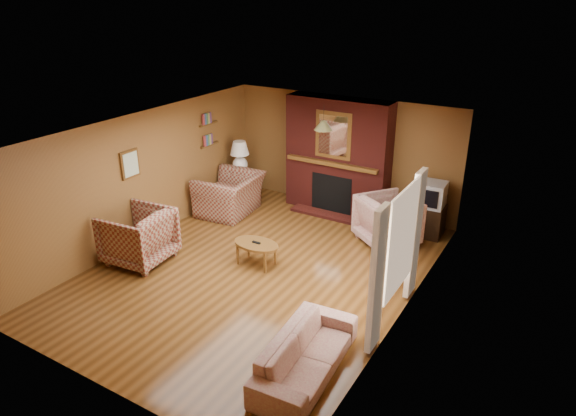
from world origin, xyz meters
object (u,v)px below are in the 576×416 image
Objects in this scene: fireplace at (338,157)px; tv_stand at (428,220)px; coffee_table at (256,246)px; side_table at (241,185)px; plaid_armchair at (138,236)px; floral_sofa at (306,354)px; floral_armchair at (388,220)px; crt_tv at (431,194)px; table_lamp at (240,155)px; plaid_loveseat at (230,194)px.

tv_stand is at bearing -5.15° from fireplace.
side_table reaches higher than coffee_table.
tv_stand is at bearing 50.42° from coffee_table.
plaid_armchair is 0.57× the size of floral_sofa.
crt_tv is (0.56, 0.71, 0.39)m from floral_armchair.
plaid_armchair is at bearing -152.78° from coffee_table.
fireplace is at bearing 17.32° from floral_sofa.
side_table is at bearing 31.05° from floral_armchair.
fireplace is 2.42× the size of floral_armchair.
table_lamp is 4.23m from tv_stand.
table_lamp reaches higher than floral_armchair.
plaid_loveseat is 2.11× the size of tv_stand.
fireplace is 2.09m from crt_tv.
fireplace reaches higher than table_lamp.
table_lamp is (-0.15, 3.23, 0.56)m from plaid_armchair.
crt_tv reaches higher than tv_stand.
side_table is at bearing -175.26° from crt_tv.
floral_armchair is 0.98m from crt_tv.
fireplace reaches higher than floral_armchair.
coffee_table is 3.46m from crt_tv.
fireplace is at bearing 14.29° from table_lamp.
coffee_table is 1.20× the size of table_lamp.
floral_sofa is at bearing -43.49° from coffee_table.
tv_stand is at bearing -6.32° from floral_sofa.
floral_sofa reaches higher than coffee_table.
plaid_armchair reaches higher than plaid_loveseat.
floral_sofa is at bearing -93.45° from tv_stand.
floral_sofa is 3.00× the size of tv_stand.
table_lamp is at bearing -166.94° from plaid_loveseat.
plaid_loveseat reaches higher than side_table.
floral_sofa is at bearing -91.88° from crt_tv.
table_lamp is at bearing 0.00° from side_table.
floral_sofa is 5.82m from side_table.
plaid_armchair is 1.05× the size of floral_armchair.
floral_sofa is 3.88m from floral_armchair.
crt_tv is (0.00, -0.01, 0.54)m from tv_stand.
crt_tv reaches higher than side_table.
coffee_table is at bearing -49.43° from table_lamp.
table_lamp reaches higher than tv_stand.
tv_stand is (4.15, 0.35, -0.02)m from side_table.
tv_stand is (2.19, 2.64, -0.05)m from coffee_table.
floral_armchair is at bearing 1.57° from floral_sofa.
tv_stand is 0.54m from crt_tv.
floral_sofa is at bearing 41.63° from plaid_loveseat.
coffee_table is 1.57× the size of crt_tv.
side_table is at bearing 0.00° from table_lamp.
side_table is at bearing -165.71° from fireplace.
plaid_armchair is 3.23m from side_table.
side_table is 1.24× the size of crt_tv.
table_lamp reaches higher than side_table.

